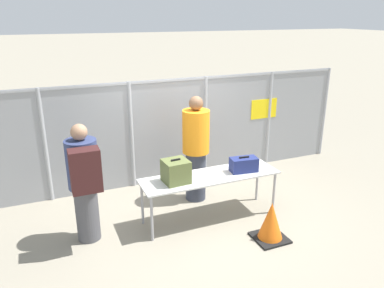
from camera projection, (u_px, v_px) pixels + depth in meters
The scene contains 9 objects.
ground_plane at pixel (201, 213), 6.05m from camera, with size 120.00×120.00×0.00m, color gray.
fence_section at pixel (170, 129), 6.97m from camera, with size 7.35×0.07×1.95m.
inspection_table at pixel (210, 179), 5.69m from camera, with size 2.14×0.61×0.73m.
suitcase_olive at pixel (176, 171), 5.40m from camera, with size 0.38×0.36×0.36m.
suitcase_navy at pixel (244, 165), 5.79m from camera, with size 0.44×0.27×0.25m.
traveler_hooded at pixel (84, 180), 5.02m from camera, with size 0.42×0.65×1.71m.
security_worker_near at pixel (196, 148), 6.24m from camera, with size 0.45×0.45×1.81m.
utility_trailer at pixel (221, 131), 8.88m from camera, with size 4.23×2.12×0.69m.
traffic_cone at pixel (271, 222), 5.28m from camera, with size 0.46×0.46×0.58m.
Camera 1 is at (-2.20, -4.87, 3.05)m, focal length 35.00 mm.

